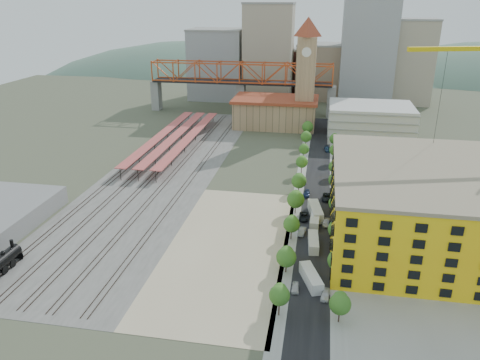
% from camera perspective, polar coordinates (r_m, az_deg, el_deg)
% --- Properties ---
extents(ground, '(400.00, 400.00, 0.00)m').
position_cam_1_polar(ground, '(140.02, 2.72, -2.02)').
color(ground, '#474C38').
rests_on(ground, ground).
extents(ballast_strip, '(36.00, 165.00, 0.06)m').
position_cam_1_polar(ballast_strip, '(163.77, -9.04, 1.30)').
color(ballast_strip, '#605E59').
rests_on(ballast_strip, ground).
extents(dirt_lot, '(28.00, 67.00, 0.06)m').
position_cam_1_polar(dirt_lot, '(112.74, -1.47, -8.16)').
color(dirt_lot, tan).
rests_on(dirt_lot, ground).
extents(street_asphalt, '(12.00, 170.00, 0.06)m').
position_cam_1_polar(street_asphalt, '(152.94, 9.42, -0.20)').
color(street_asphalt, black).
rests_on(street_asphalt, ground).
extents(sidewalk_west, '(3.00, 170.00, 0.04)m').
position_cam_1_polar(sidewalk_west, '(153.05, 7.36, -0.07)').
color(sidewalk_west, gray).
rests_on(sidewalk_west, ground).
extents(sidewalk_east, '(3.00, 170.00, 0.04)m').
position_cam_1_polar(sidewalk_east, '(153.04, 11.47, -0.33)').
color(sidewalk_east, gray).
rests_on(sidewalk_east, ground).
extents(construction_pad, '(50.00, 90.00, 0.06)m').
position_cam_1_polar(construction_pad, '(124.43, 22.57, -6.93)').
color(construction_pad, gray).
rests_on(construction_pad, ground).
extents(rail_tracks, '(26.56, 160.00, 0.18)m').
position_cam_1_polar(rail_tracks, '(164.31, -9.64, 1.38)').
color(rail_tracks, '#382B23').
rests_on(rail_tracks, ground).
extents(platform_canopies, '(16.00, 80.00, 4.12)m').
position_cam_1_polar(platform_canopies, '(188.86, -7.89, 5.36)').
color(platform_canopies, '#D75253').
rests_on(platform_canopies, ground).
extents(station_hall, '(38.00, 24.00, 13.10)m').
position_cam_1_polar(station_hall, '(216.13, 4.33, 8.29)').
color(station_hall, tan).
rests_on(station_hall, ground).
extents(clock_tower, '(12.00, 12.00, 52.00)m').
position_cam_1_polar(clock_tower, '(209.33, 8.09, 13.85)').
color(clock_tower, tan).
rests_on(clock_tower, ground).
extents(parking_garage, '(34.00, 26.00, 14.00)m').
position_cam_1_polar(parking_garage, '(204.33, 15.55, 6.89)').
color(parking_garage, silver).
rests_on(parking_garage, ground).
extents(truss_bridge, '(94.00, 9.60, 25.60)m').
position_cam_1_polar(truss_bridge, '(238.89, 0.13, 12.60)').
color(truss_bridge, gray).
rests_on(truss_bridge, ground).
extents(construction_building, '(44.60, 50.60, 18.80)m').
position_cam_1_polar(construction_building, '(119.84, 21.80, -2.92)').
color(construction_building, yellow).
rests_on(construction_building, ground).
extents(street_trees, '(15.40, 124.40, 8.00)m').
position_cam_1_polar(street_trees, '(143.69, 9.32, -1.66)').
color(street_trees, '#2D5D1B').
rests_on(street_trees, ground).
extents(skyline, '(133.00, 46.00, 60.00)m').
position_cam_1_polar(skyline, '(271.87, 8.52, 14.29)').
color(skyline, '#9EA0A3').
rests_on(skyline, ground).
extents(distant_hills, '(647.00, 264.00, 227.00)m').
position_cam_1_polar(distant_hills, '(411.41, 13.64, 1.66)').
color(distant_hills, '#4C6B59').
rests_on(distant_hills, ground).
extents(site_trailer_a, '(5.49, 9.65, 2.56)m').
position_cam_1_polar(site_trailer_a, '(100.32, 8.65, -11.70)').
color(site_trailer_a, silver).
rests_on(site_trailer_a, ground).
extents(site_trailer_b, '(2.87, 8.90, 2.40)m').
position_cam_1_polar(site_trailer_b, '(113.61, 8.93, -7.52)').
color(site_trailer_b, silver).
rests_on(site_trailer_b, ground).
extents(site_trailer_c, '(2.56, 8.76, 2.38)m').
position_cam_1_polar(site_trailer_c, '(124.28, 9.11, -4.87)').
color(site_trailer_c, silver).
rests_on(site_trailer_c, ground).
extents(site_trailer_d, '(4.61, 10.73, 2.85)m').
position_cam_1_polar(site_trailer_d, '(128.80, 9.18, -3.77)').
color(site_trailer_d, silver).
rests_on(site_trailer_d, ground).
extents(car_0, '(1.58, 3.83, 1.30)m').
position_cam_1_polar(car_0, '(98.04, 6.76, -12.91)').
color(car_0, '#BEBEBE').
rests_on(car_0, ground).
extents(car_1, '(2.12, 4.49, 1.42)m').
position_cam_1_polar(car_1, '(119.10, 7.56, -6.26)').
color(car_1, '#98999D').
rests_on(car_1, ground).
extents(car_2, '(2.48, 5.19, 1.43)m').
position_cam_1_polar(car_2, '(126.81, 7.77, -4.47)').
color(car_2, black).
rests_on(car_2, ground).
extents(car_3, '(1.98, 4.59, 1.32)m').
position_cam_1_polar(car_3, '(141.33, 8.10, -1.70)').
color(car_3, navy).
rests_on(car_3, ground).
extents(car_4, '(2.07, 4.32, 1.42)m').
position_cam_1_polar(car_4, '(96.80, 10.35, -13.60)').
color(car_4, silver).
rests_on(car_4, ground).
extents(car_5, '(1.99, 4.60, 1.47)m').
position_cam_1_polar(car_5, '(124.64, 10.48, -5.11)').
color(car_5, gray).
rests_on(car_5, ground).
extents(car_6, '(2.90, 5.67, 1.53)m').
position_cam_1_polar(car_6, '(139.69, 10.52, -2.09)').
color(car_6, black).
rests_on(car_6, ground).
extents(car_7, '(2.83, 5.49, 1.52)m').
position_cam_1_polar(car_7, '(184.13, 10.61, 3.72)').
color(car_7, navy).
rests_on(car_7, ground).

